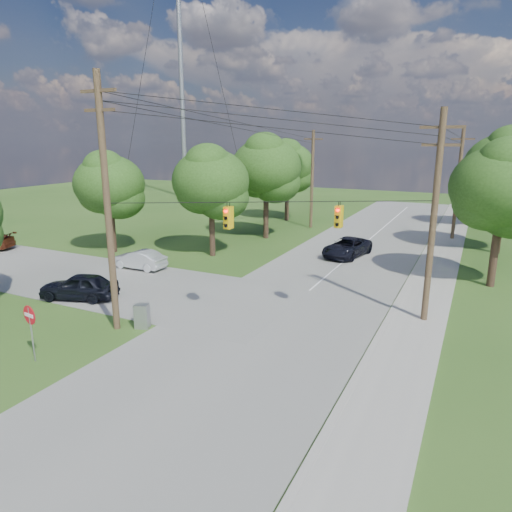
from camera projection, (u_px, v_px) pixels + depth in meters
The scene contains 22 objects.
ground at pixel (190, 350), 20.21m from camera, with size 140.00×140.00×0.00m, color #2D501A.
main_road at pixel (277, 318), 23.70m from camera, with size 10.00×100.00×0.03m, color gray.
sidewalk_east at pixel (411, 342), 20.83m from camera, with size 2.60×100.00×0.12m, color #A39F98.
pole_sw at pixel (107, 203), 20.98m from camera, with size 2.00×0.32×12.00m.
pole_ne at pixel (434, 216), 22.02m from camera, with size 2.00×0.32×10.50m.
pole_north_e at pixel (458, 184), 41.23m from camera, with size 2.00×0.32×10.00m.
pole_north_w at pixel (312, 179), 47.17m from camera, with size 2.00×0.32×10.00m.
power_lines at pixel (315, 138), 27.34m from camera, with size 13.93×29.62×4.93m.
traffic_signals at pixel (284, 217), 21.61m from camera, with size 4.91×3.27×1.05m.
radio_mast at pixel (180, 47), 68.31m from camera, with size 0.70×0.70×45.00m, color #929498.
tree_w_near at pixel (211, 181), 35.20m from camera, with size 6.00×6.00×8.40m.
tree_w_mid at pixel (266, 167), 41.57m from camera, with size 6.40×6.40×9.22m.
tree_w_far at pixel (287, 165), 51.21m from camera, with size 6.00×6.00×8.73m.
tree_e_near at pixel (503, 187), 27.46m from camera, with size 6.20×6.20×8.81m.
tree_e_mid at pixel (507, 168), 35.78m from camera, with size 6.60×6.60×9.64m.
tree_e_far at pixel (490, 171), 46.89m from camera, with size 5.80×5.80×8.32m.
tree_cross_n at pixel (109, 184), 36.52m from camera, with size 5.60×5.60×7.91m.
car_cross_dark at pixel (79, 286), 26.43m from camera, with size 1.79×4.45×1.52m, color black.
car_cross_silver at pixel (139, 259), 32.68m from camera, with size 1.43×4.10×1.35m, color silver.
car_main_north at pixel (347, 247), 36.16m from camera, with size 2.41×5.24×1.46m, color black.
control_cabinet at pixel (142, 316), 22.42m from camera, with size 0.68×0.49×1.23m, color #929498.
do_not_enter_sign at pixel (30, 321), 18.71m from camera, with size 0.82×0.16×2.49m.
Camera 1 is at (10.78, -15.37, 9.03)m, focal length 32.00 mm.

